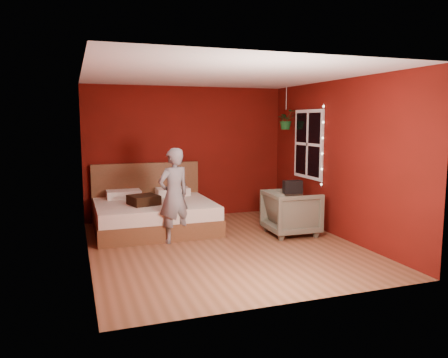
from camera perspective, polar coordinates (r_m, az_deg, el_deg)
floor at (r=6.85m, az=-0.01°, el=-8.77°), size 4.50×4.50×0.00m
room_walls at (r=6.57m, az=-0.01°, el=5.42°), size 4.04×4.54×2.62m
window at (r=8.22m, az=10.95°, el=4.48°), size 0.05×0.97×1.27m
fairy_lights at (r=7.76m, az=12.74°, el=4.25°), size 0.04×0.04×1.45m
bed at (r=7.91m, az=-9.18°, el=-4.43°), size 2.05×1.74×1.13m
person at (r=6.97m, az=-6.56°, el=-2.15°), size 0.64×0.53×1.51m
armchair at (r=7.54m, az=8.79°, el=-4.34°), size 0.86×0.84×0.76m
handbag at (r=7.15m, az=8.95°, el=-1.03°), size 0.31×0.19×0.21m
throw_pillow at (r=7.56m, az=-10.45°, el=-2.70°), size 0.56×0.56×0.16m
hanging_plant at (r=8.69m, az=8.09°, el=7.68°), size 0.41×0.37×0.84m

